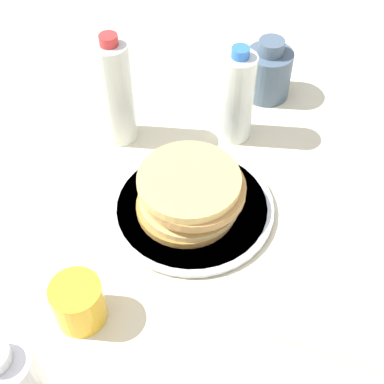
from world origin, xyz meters
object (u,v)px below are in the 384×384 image
(water_bottle_mid, at_px, (116,93))
(plate, at_px, (192,207))
(pancake_stack, at_px, (190,192))
(cream_jug, at_px, (268,72))
(juice_glass, at_px, (79,303))
(water_bottle_far, at_px, (237,97))

(water_bottle_mid, bearing_deg, plate, -38.67)
(pancake_stack, relative_size, cream_jug, 1.43)
(plate, relative_size, juice_glass, 3.72)
(pancake_stack, height_order, water_bottle_mid, water_bottle_mid)
(plate, distance_m, cream_jug, 0.36)
(plate, relative_size, cream_jug, 2.18)
(plate, relative_size, water_bottle_mid, 1.25)
(plate, bearing_deg, juice_glass, -114.17)
(cream_jug, xyz_separation_m, water_bottle_far, (-0.04, -0.14, 0.04))
(plate, bearing_deg, cream_jug, 78.60)
(plate, height_order, pancake_stack, pancake_stack)
(juice_glass, bearing_deg, cream_jug, 73.19)
(water_bottle_mid, bearing_deg, juice_glass, -78.81)
(cream_jug, xyz_separation_m, water_bottle_mid, (-0.25, -0.20, 0.05))
(pancake_stack, bearing_deg, water_bottle_far, 80.91)
(water_bottle_mid, xyz_separation_m, water_bottle_far, (0.21, 0.06, -0.01))
(juice_glass, bearing_deg, water_bottle_far, 72.80)
(plate, xyz_separation_m, pancake_stack, (-0.00, -0.00, 0.04))
(pancake_stack, bearing_deg, water_bottle_mid, 140.60)
(cream_jug, height_order, water_bottle_mid, water_bottle_mid)
(pancake_stack, relative_size, juice_glass, 2.43)
(juice_glass, height_order, water_bottle_mid, water_bottle_mid)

